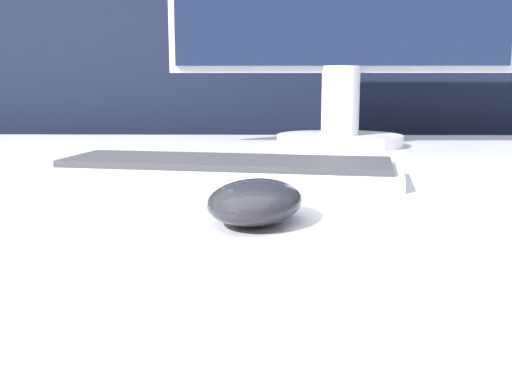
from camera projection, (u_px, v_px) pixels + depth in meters
name	position (u px, v px, depth m)	size (l,w,h in m)	color
partition_panel	(236.00, 184.00, 1.47)	(5.00, 0.03, 1.15)	black
computer_mouse_near	(255.00, 201.00, 0.49)	(0.10, 0.12, 0.03)	#232328
keyboard	(226.00, 169.00, 0.71)	(0.43, 0.20, 0.02)	silver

